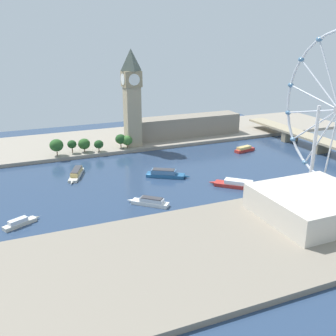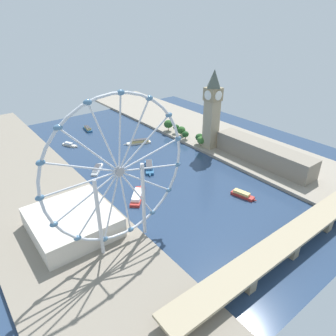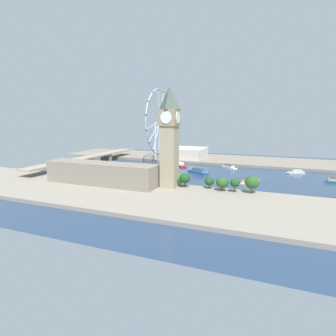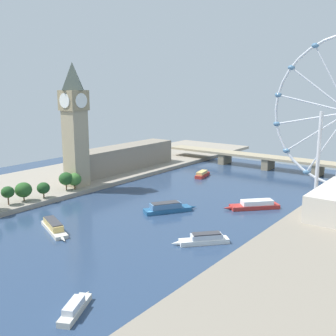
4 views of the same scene
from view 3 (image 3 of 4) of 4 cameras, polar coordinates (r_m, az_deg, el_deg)
The scene contains 15 objects.
ground_plane at distance 316.31m, azimuth 8.04°, elevation -1.35°, with size 390.54×390.54×0.00m, color navy.
riverbank_left at distance 213.76m, azimuth 0.69°, elevation -6.49°, with size 90.00×520.00×3.00m, color gray.
riverbank_right at distance 422.32m, azimuth 11.73°, elevation 1.65°, with size 90.00×520.00×3.00m, color gray.
clock_tower at distance 239.65m, azimuth 0.29°, elevation 6.53°, with size 16.15×16.15×85.53m.
parliament_block at distance 262.02m, azimuth -13.51°, elevation -1.08°, with size 22.00×107.57×19.81m, color gray.
tree_row_embankment at distance 237.95m, azimuth 9.79°, elevation -2.61°, with size 12.78×72.03×14.06m.
ferris_wheel at distance 416.47m, azimuth -1.68°, elevation 9.31°, with size 96.71×3.20×101.99m.
riverside_hall at distance 428.76m, azimuth 3.62°, elevation 3.16°, with size 53.87×57.10×14.53m, color beige.
river_bridge at distance 387.95m, azimuth -16.13°, elevation 1.83°, with size 202.54×17.84×11.58m.
tour_boat_0 at distance 350.80m, azimuth 24.63°, elevation -0.76°, with size 12.81×21.15×4.35m.
tour_boat_1 at distance 357.29m, azimuth 12.42°, elevation 0.18°, with size 21.58×23.22×5.17m.
tour_boat_2 at distance 322.15m, azimuth 6.14°, elevation -0.65°, with size 21.94×30.45×5.93m.
tour_boat_4 at distance 329.74m, azimuth -10.99°, elevation -0.60°, with size 10.08×23.79×4.78m.
tour_boat_5 at distance 369.06m, azimuth 2.21°, elevation 0.75°, with size 27.59×29.10×5.25m.
tour_boat_6 at distance 284.72m, azimuth 16.35°, elevation -2.51°, with size 32.31×16.53×5.29m.
Camera 3 is at (-300.77, -74.89, 63.09)m, focal length 29.90 mm.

